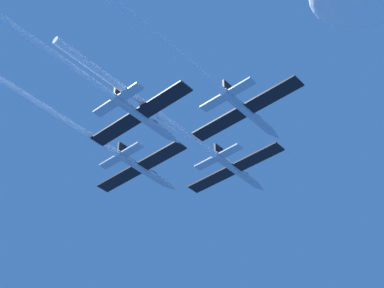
{
  "coord_description": "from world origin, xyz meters",
  "views": [
    {
      "loc": [
        40.0,
        -54.41,
        -48.85
      ],
      "look_at": [
        -0.07,
        -8.84,
        -0.15
      ],
      "focal_mm": 54.06,
      "sensor_mm": 36.0,
      "label": 1
    }
  ],
  "objects_px": {
    "jet_left_wing": "(100,143)",
    "jet_slot": "(88,79)",
    "jet_lead": "(192,139)",
    "jet_right_wing": "(198,70)"
  },
  "relations": [
    {
      "from": "jet_left_wing",
      "to": "jet_slot",
      "type": "height_order",
      "value": "jet_left_wing"
    },
    {
      "from": "jet_lead",
      "to": "jet_right_wing",
      "type": "distance_m",
      "value": 13.29
    },
    {
      "from": "jet_lead",
      "to": "jet_slot",
      "type": "height_order",
      "value": "jet_lead"
    },
    {
      "from": "jet_slot",
      "to": "jet_right_wing",
      "type": "bearing_deg",
      "value": 37.04
    },
    {
      "from": "jet_right_wing",
      "to": "jet_slot",
      "type": "height_order",
      "value": "jet_right_wing"
    },
    {
      "from": "jet_lead",
      "to": "jet_slot",
      "type": "bearing_deg",
      "value": -93.36
    },
    {
      "from": "jet_right_wing",
      "to": "jet_slot",
      "type": "distance_m",
      "value": 12.82
    },
    {
      "from": "jet_left_wing",
      "to": "jet_right_wing",
      "type": "bearing_deg",
      "value": -5.15
    },
    {
      "from": "jet_left_wing",
      "to": "jet_right_wing",
      "type": "relative_size",
      "value": 0.9
    },
    {
      "from": "jet_right_wing",
      "to": "jet_lead",
      "type": "bearing_deg",
      "value": 133.93
    }
  ]
}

